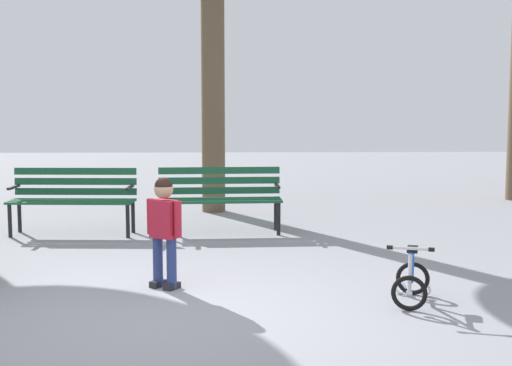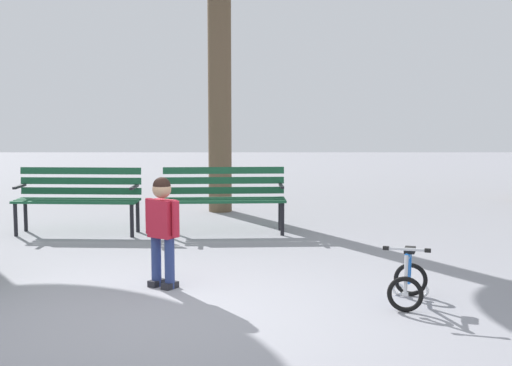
{
  "view_description": "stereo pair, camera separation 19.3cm",
  "coord_description": "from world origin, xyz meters",
  "px_view_note": "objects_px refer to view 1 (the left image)",
  "views": [
    {
      "loc": [
        0.63,
        -5.84,
        1.76
      ],
      "look_at": [
        0.84,
        2.04,
        0.85
      ],
      "focal_mm": 51.77,
      "sensor_mm": 36.0,
      "label": 1
    },
    {
      "loc": [
        0.83,
        -5.84,
        1.76
      ],
      "look_at": [
        0.84,
        2.04,
        0.85
      ],
      "focal_mm": 51.77,
      "sensor_mm": 36.0,
      "label": 2
    }
  ],
  "objects_px": {
    "park_bench_far_left": "(73,195)",
    "park_bench_left": "(220,194)",
    "kids_bicycle": "(411,280)",
    "child_standing": "(164,224)"
  },
  "relations": [
    {
      "from": "park_bench_far_left",
      "to": "park_bench_left",
      "type": "relative_size",
      "value": 1.0
    },
    {
      "from": "kids_bicycle",
      "to": "park_bench_far_left",
      "type": "bearing_deg",
      "value": 137.44
    },
    {
      "from": "park_bench_far_left",
      "to": "child_standing",
      "type": "xyz_separation_m",
      "value": [
        1.44,
        -2.78,
        0.1
      ]
    },
    {
      "from": "kids_bicycle",
      "to": "park_bench_left",
      "type": "bearing_deg",
      "value": 117.11
    },
    {
      "from": "kids_bicycle",
      "to": "child_standing",
      "type": "bearing_deg",
      "value": 165.94
    },
    {
      "from": "park_bench_far_left",
      "to": "child_standing",
      "type": "distance_m",
      "value": 3.13
    },
    {
      "from": "park_bench_left",
      "to": "kids_bicycle",
      "type": "distance_m",
      "value": 3.81
    },
    {
      "from": "park_bench_left",
      "to": "kids_bicycle",
      "type": "xyz_separation_m",
      "value": [
        1.73,
        -3.38,
        -0.31
      ]
    },
    {
      "from": "park_bench_far_left",
      "to": "kids_bicycle",
      "type": "height_order",
      "value": "park_bench_far_left"
    },
    {
      "from": "park_bench_far_left",
      "to": "park_bench_left",
      "type": "height_order",
      "value": "same"
    }
  ]
}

